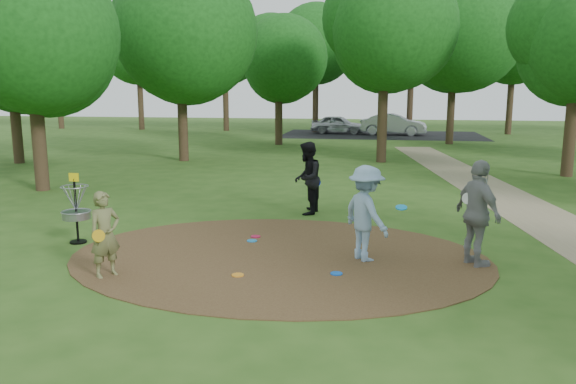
# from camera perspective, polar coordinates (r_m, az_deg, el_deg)

# --- Properties ---
(ground) EXTENTS (100.00, 100.00, 0.00)m
(ground) POSITION_cam_1_polar(r_m,az_deg,el_deg) (11.32, -1.00, -6.59)
(ground) COLOR #2D5119
(ground) RESTS_ON ground
(dirt_clearing) EXTENTS (8.40, 8.40, 0.02)m
(dirt_clearing) POSITION_cam_1_polar(r_m,az_deg,el_deg) (11.32, -1.00, -6.54)
(dirt_clearing) COLOR #47301C
(dirt_clearing) RESTS_ON ground
(parking_lot) EXTENTS (14.00, 8.00, 0.01)m
(parking_lot) POSITION_cam_1_polar(r_m,az_deg,el_deg) (40.77, 9.48, 5.76)
(parking_lot) COLOR black
(parking_lot) RESTS_ON ground
(player_observer_with_disc) EXTENTS (0.63, 0.68, 1.55)m
(player_observer_with_disc) POSITION_cam_1_polar(r_m,az_deg,el_deg) (10.47, -18.09, -4.13)
(player_observer_with_disc) COLOR #66673C
(player_observer_with_disc) RESTS_ON ground
(player_throwing_with_disc) EXTENTS (1.42, 1.38, 1.88)m
(player_throwing_with_disc) POSITION_cam_1_polar(r_m,az_deg,el_deg) (10.96, 7.94, -2.18)
(player_throwing_with_disc) COLOR #8BACD0
(player_throwing_with_disc) RESTS_ON ground
(player_walking_with_disc) EXTENTS (0.80, 0.99, 1.94)m
(player_walking_with_disc) POSITION_cam_1_polar(r_m,az_deg,el_deg) (14.90, 1.95, 1.41)
(player_walking_with_disc) COLOR black
(player_walking_with_disc) RESTS_ON ground
(player_waiting_with_disc) EXTENTS (1.01, 1.28, 2.03)m
(player_waiting_with_disc) POSITION_cam_1_polar(r_m,az_deg,el_deg) (11.09, 18.73, -2.10)
(player_waiting_with_disc) COLOR gray
(player_waiting_with_disc) RESTS_ON ground
(disc_ground_cyan) EXTENTS (0.22, 0.22, 0.02)m
(disc_ground_cyan) POSITION_cam_1_polar(r_m,az_deg,el_deg) (12.38, -3.68, -4.96)
(disc_ground_cyan) COLOR #1A82D4
(disc_ground_cyan) RESTS_ON dirt_clearing
(disc_ground_blue) EXTENTS (0.22, 0.22, 0.02)m
(disc_ground_blue) POSITION_cam_1_polar(r_m,az_deg,el_deg) (10.29, 4.94, -8.24)
(disc_ground_blue) COLOR blue
(disc_ground_blue) RESTS_ON dirt_clearing
(disc_ground_red) EXTENTS (0.22, 0.22, 0.02)m
(disc_ground_red) POSITION_cam_1_polar(r_m,az_deg,el_deg) (12.72, -3.31, -4.53)
(disc_ground_red) COLOR #BB1241
(disc_ground_red) RESTS_ON dirt_clearing
(car_left) EXTENTS (4.07, 1.98, 1.34)m
(car_left) POSITION_cam_1_polar(r_m,az_deg,el_deg) (41.36, 5.14, 6.85)
(car_left) COLOR #B3B5BC
(car_left) RESTS_ON ground
(car_right) EXTENTS (4.74, 2.18, 1.51)m
(car_right) POSITION_cam_1_polar(r_m,az_deg,el_deg) (40.64, 10.66, 6.76)
(car_right) COLOR #9DA0A5
(car_right) RESTS_ON ground
(disc_ground_orange) EXTENTS (0.22, 0.22, 0.02)m
(disc_ground_orange) POSITION_cam_1_polar(r_m,az_deg,el_deg) (10.21, -5.12, -8.40)
(disc_ground_orange) COLOR orange
(disc_ground_orange) RESTS_ON dirt_clearing
(disc_golf_basket) EXTENTS (0.63, 0.63, 1.54)m
(disc_golf_basket) POSITION_cam_1_polar(r_m,az_deg,el_deg) (12.94, -20.77, -1.10)
(disc_golf_basket) COLOR black
(disc_golf_basket) RESTS_ON ground
(tree_ring) EXTENTS (37.48, 45.93, 9.75)m
(tree_ring) POSITION_cam_1_polar(r_m,az_deg,el_deg) (20.15, 10.95, 16.08)
(tree_ring) COLOR #332316
(tree_ring) RESTS_ON ground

